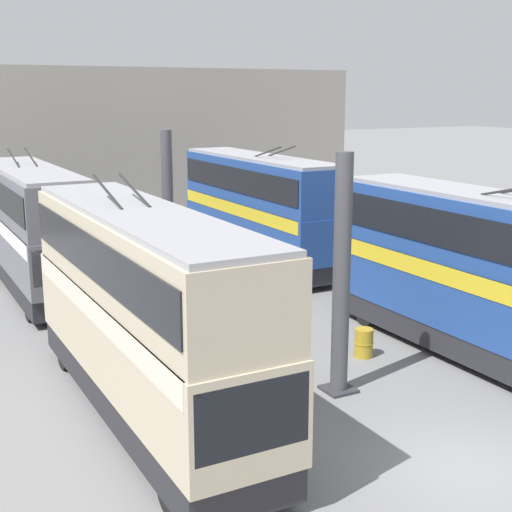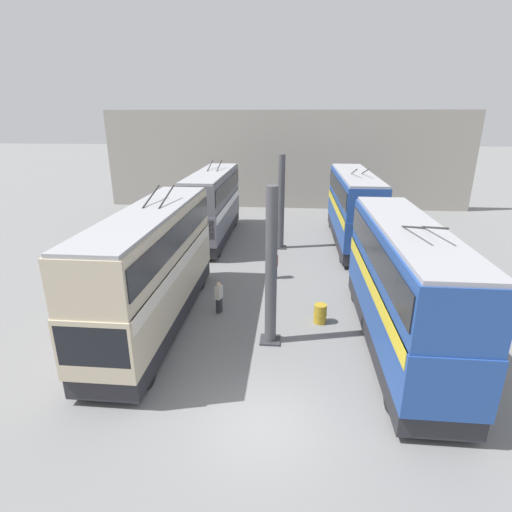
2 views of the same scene
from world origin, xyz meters
The scene contains 11 objects.
ground_plane centered at (0.00, 0.00, 0.00)m, with size 240.00×240.00×0.00m, color slate.
depot_back_wall centered at (30.53, 0.00, 4.70)m, with size 0.50×36.00×9.41m.
support_column_near centered at (4.76, 0.00, 3.13)m, with size 0.84×0.84×6.51m.
support_column_far centered at (17.25, 0.00, 3.13)m, with size 0.84×0.84×6.51m.
bus_left_near centered at (4.91, -5.13, 2.88)m, with size 10.95×2.54×5.71m.
bus_left_far centered at (18.80, -5.13, 2.91)m, with size 11.45×2.54×5.74m.
bus_right_near centered at (5.78, 5.13, 2.98)m, with size 11.44×2.54×5.87m.
bus_right_mid centered at (19.00, 5.13, 2.87)m, with size 10.82×2.54×5.68m.
person_by_right_row centered at (7.13, 2.57, 0.82)m, with size 0.47×0.36×1.56m.
person_aisle_midway centered at (11.61, 0.14, 0.89)m, with size 0.48×0.39×1.68m.
oil_drum centered at (6.54, -2.16, 0.45)m, with size 0.60×0.60×0.89m.
Camera 1 is at (-10.18, 10.60, 7.96)m, focal length 50.00 mm.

